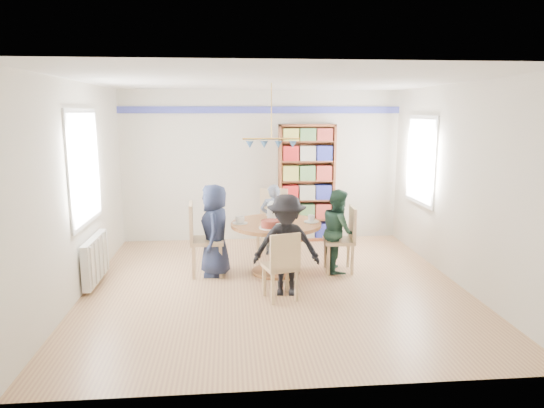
{
  "coord_description": "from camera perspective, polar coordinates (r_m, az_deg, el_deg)",
  "views": [
    {
      "loc": [
        -0.59,
        -6.21,
        2.31
      ],
      "look_at": [
        0.0,
        0.4,
        1.05
      ],
      "focal_mm": 32.0,
      "sensor_mm": 36.0,
      "label": 1
    }
  ],
  "objects": [
    {
      "name": "chair_right",
      "position": [
        7.17,
        8.53,
        -3.74
      ],
      "size": [
        0.46,
        0.46,
        0.96
      ],
      "color": "tan",
      "rests_on": "ground"
    },
    {
      "name": "person_far",
      "position": [
        7.91,
        0.16,
        -1.85
      ],
      "size": [
        0.46,
        0.34,
        1.17
      ],
      "primitive_type": "imported",
      "rotation": [
        0.0,
        0.0,
        2.98
      ],
      "color": "gray",
      "rests_on": "ground"
    },
    {
      "name": "radiator",
      "position": [
        7.04,
        -20.03,
        -6.09
      ],
      "size": [
        0.12,
        1.0,
        0.6
      ],
      "color": "silver",
      "rests_on": "ground"
    },
    {
      "name": "person_near",
      "position": [
        6.16,
        1.71,
        -4.87
      ],
      "size": [
        0.9,
        0.59,
        1.3
      ],
      "primitive_type": "imported",
      "rotation": [
        0.0,
        0.0,
        -0.13
      ],
      "color": "black",
      "rests_on": "ground"
    },
    {
      "name": "bookshelf",
      "position": [
        8.76,
        4.08,
        2.35
      ],
      "size": [
        1.0,
        0.3,
        2.1
      ],
      "color": "brown",
      "rests_on": "ground"
    },
    {
      "name": "ground",
      "position": [
        6.65,
        0.31,
        -9.57
      ],
      "size": [
        5.0,
        5.0,
        0.0
      ],
      "primitive_type": "plane",
      "color": "tan"
    },
    {
      "name": "chair_far",
      "position": [
        8.04,
        0.08,
        -1.65
      ],
      "size": [
        0.57,
        0.57,
        1.06
      ],
      "color": "tan",
      "rests_on": "ground"
    },
    {
      "name": "person_right",
      "position": [
        7.15,
        7.83,
        -3.12
      ],
      "size": [
        0.47,
        0.6,
        1.22
      ],
      "primitive_type": "imported",
      "rotation": [
        0.0,
        0.0,
        1.56
      ],
      "color": "#1B3628",
      "rests_on": "ground"
    },
    {
      "name": "chair_left",
      "position": [
        6.99,
        -8.44,
        -3.7
      ],
      "size": [
        0.49,
        0.49,
        1.05
      ],
      "color": "tan",
      "rests_on": "ground"
    },
    {
      "name": "chair_near",
      "position": [
        6.0,
        1.22,
        -6.97
      ],
      "size": [
        0.47,
        0.47,
        0.88
      ],
      "color": "tan",
      "rests_on": "ground"
    },
    {
      "name": "room_shell",
      "position": [
        7.12,
        -2.43,
        5.41
      ],
      "size": [
        5.0,
        5.0,
        5.0
      ],
      "color": "white",
      "rests_on": "ground"
    },
    {
      "name": "person_left",
      "position": [
        6.95,
        -6.74,
        -3.08
      ],
      "size": [
        0.42,
        0.65,
        1.32
      ],
      "primitive_type": "imported",
      "rotation": [
        0.0,
        0.0,
        -1.58
      ],
      "color": "#191F37",
      "rests_on": "ground"
    },
    {
      "name": "tableware",
      "position": [
        6.97,
        0.23,
        -1.59
      ],
      "size": [
        1.24,
        1.24,
        0.33
      ],
      "color": "white",
      "rests_on": "dining_table"
    },
    {
      "name": "dining_table",
      "position": [
        7.01,
        0.46,
        -3.75
      ],
      "size": [
        1.3,
        1.3,
        0.75
      ],
      "color": "brown",
      "rests_on": "ground"
    }
  ]
}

